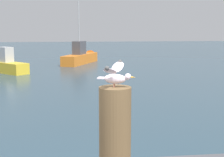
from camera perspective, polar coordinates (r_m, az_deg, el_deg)
mooring_post at (r=3.49m, az=0.52°, el=-9.47°), size 0.33×0.33×0.98m
seagull at (r=3.34m, az=0.59°, el=0.66°), size 0.38×0.63×0.25m
boat_yellow at (r=21.68m, az=-18.75°, el=2.30°), size 3.86×4.01×1.62m
boat_orange at (r=25.59m, az=-5.14°, el=3.79°), size 3.18×5.25×4.73m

